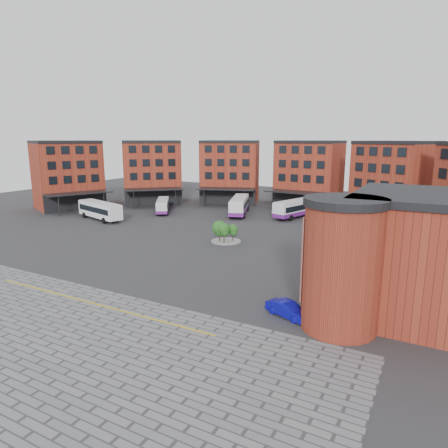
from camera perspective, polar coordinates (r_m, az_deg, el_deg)
The scene contains 13 objects.
ground at distance 50.66m, azimuth -8.17°, elevation -5.23°, with size 160.00×160.00×0.00m, color #28282B.
paving_zone at distance 35.17m, azimuth -27.84°, elevation -14.60°, with size 50.00×22.00×0.02m, color slate.
yellow_line at distance 39.58m, azimuth -18.10°, elevation -10.73°, with size 26.00×0.15×0.02m, color gold.
main_building at distance 84.40m, azimuth 4.69°, elevation 6.79°, with size 94.14×42.48×14.60m.
east_building at distance 36.90m, azimuth 26.84°, elevation -4.47°, with size 17.40×15.40×10.60m.
tree_island at distance 58.62m, azimuth -0.05°, elevation -0.91°, with size 4.40×4.40×3.19m.
bus_a at distance 78.59m, azimuth -17.32°, elevation 2.02°, with size 12.07×5.89×3.33m.
bus_b at distance 83.50m, azimuth -8.75°, elevation 2.66°, with size 7.30×9.33×2.74m.
bus_c at distance 80.34m, azimuth 2.20°, elevation 2.70°, with size 6.89×12.53×3.47m.
bus_d at distance 78.70m, azimuth 10.43°, elevation 2.30°, with size 6.22×12.46×3.43m.
bus_e at distance 69.51m, azimuth 16.24°, elevation 0.52°, with size 4.63×10.84×2.98m.
bus_f at distance 66.46m, azimuth 21.97°, elevation -0.35°, with size 7.53×10.78×3.08m.
blue_car at distance 35.35m, azimuth 9.11°, elevation -11.95°, with size 1.43×4.09×1.35m, color #0C0B9A.
Camera 1 is at (29.10, -38.66, 14.99)m, focal length 32.00 mm.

